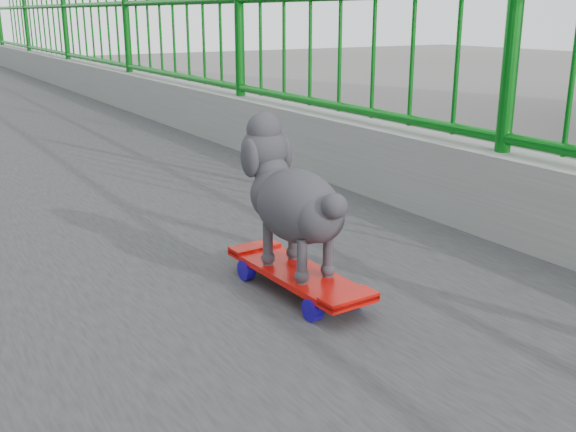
{
  "coord_description": "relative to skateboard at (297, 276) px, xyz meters",
  "views": [
    {
      "loc": [
        -0.5,
        -3.61,
        7.77
      ],
      "look_at": [
        0.47,
        -2.05,
        7.22
      ],
      "focal_mm": 42.0,
      "sensor_mm": 36.0,
      "label": 1
    }
  ],
  "objects": [
    {
      "name": "skateboard",
      "position": [
        0.0,
        0.0,
        0.0
      ],
      "size": [
        0.18,
        0.54,
        0.07
      ],
      "rotation": [
        0.0,
        0.0,
        0.04
      ],
      "color": "red",
      "rests_on": "footbridge"
    },
    {
      "name": "poodle",
      "position": [
        -0.0,
        0.03,
        0.23
      ],
      "size": [
        0.21,
        0.47,
        0.39
      ],
      "rotation": [
        0.0,
        0.0,
        0.04
      ],
      "color": "#2F2C32",
      "rests_on": "skateboard"
    }
  ]
}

